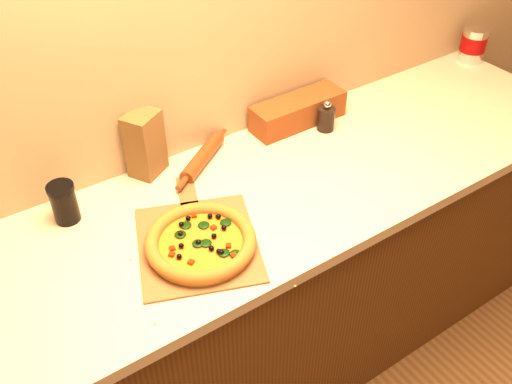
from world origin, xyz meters
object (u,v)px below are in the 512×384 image
dark_jar (64,203)px  pepper_grinder (326,118)px  rolling_pin (203,157)px  coffee_canister (473,44)px  pizza_peel (197,240)px  pizza (201,242)px

dark_jar → pepper_grinder: bearing=-3.0°
rolling_pin → coffee_canister: (1.32, 0.00, 0.05)m
pizza_peel → rolling_pin: 0.37m
pepper_grinder → rolling_pin: bearing=171.8°
coffee_canister → dark_jar: (-1.79, -0.02, -0.01)m
rolling_pin → pizza: bearing=-120.4°
pizza_peel → pizza: pizza is taller
pizza → pepper_grinder: size_ratio=2.66×
rolling_pin → dark_jar: 0.47m
pepper_grinder → coffee_canister: coffee_canister is taller
rolling_pin → pizza_peel: bearing=-122.3°
pizza → rolling_pin: 0.40m
pepper_grinder → rolling_pin: size_ratio=0.39×
pizza → rolling_pin: bearing=59.6°
pizza → rolling_pin: (0.20, 0.35, -0.00)m
pizza → pizza_peel: bearing=81.1°
pizza → rolling_pin: size_ratio=1.02×
pizza_peel → coffee_canister: coffee_canister is taller
pizza_peel → pepper_grinder: 0.71m
rolling_pin → dark_jar: dark_jar is taller
pizza → dark_jar: (-0.26, 0.33, 0.04)m
rolling_pin → dark_jar: bearing=-177.8°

